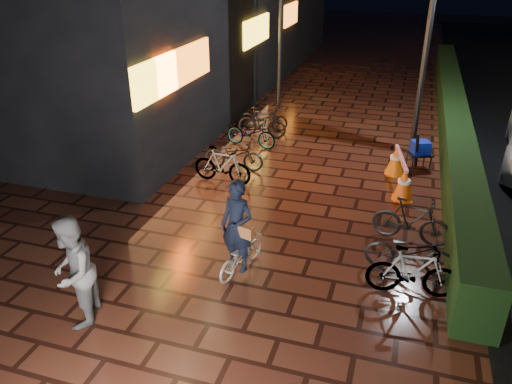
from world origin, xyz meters
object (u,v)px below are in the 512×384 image
(cyclist, at_px, (239,240))
(cart_assembly, at_px, (420,149))
(bystander_person, at_px, (73,272))
(traffic_barrier, at_px, (400,171))

(cyclist, relative_size, cart_assembly, 1.62)
(bystander_person, relative_size, cyclist, 1.00)
(bystander_person, distance_m, traffic_barrier, 7.86)
(traffic_barrier, bearing_deg, bystander_person, -124.32)
(cyclist, xyz_separation_m, cart_assembly, (2.93, 5.72, -0.10))
(traffic_barrier, bearing_deg, cart_assembly, 70.38)
(bystander_person, xyz_separation_m, cart_assembly, (4.85, 7.67, -0.33))
(traffic_barrier, relative_size, cart_assembly, 1.71)
(cyclist, distance_m, traffic_barrier, 5.18)
(cart_assembly, bearing_deg, cyclist, -117.16)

